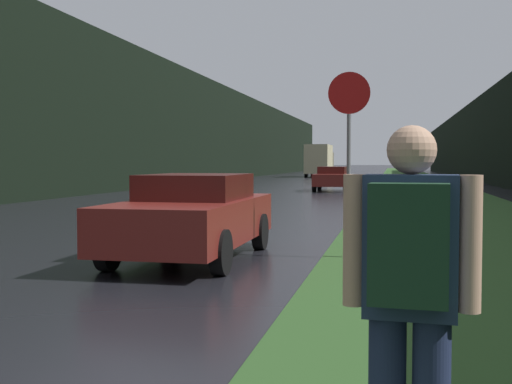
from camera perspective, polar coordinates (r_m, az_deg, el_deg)
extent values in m
cube|color=#2D5123|center=(40.99, 14.55, 0.32)|extent=(6.00, 240.00, 0.02)
cube|color=silver|center=(14.41, -10.60, -3.98)|extent=(0.12, 3.00, 0.01)
cube|color=silver|center=(21.01, -3.24, -1.84)|extent=(0.12, 3.00, 0.01)
cube|color=silver|center=(27.81, 0.56, -0.72)|extent=(0.12, 3.00, 0.01)
cube|color=black|center=(53.38, -5.29, 5.50)|extent=(2.00, 140.00, 8.53)
cube|color=black|center=(51.54, 20.80, 4.57)|extent=(2.00, 140.00, 6.98)
cylinder|color=slate|center=(11.16, 8.22, 0.49)|extent=(0.07, 0.07, 2.49)
cylinder|color=#B71414|center=(11.21, 8.28, 8.71)|extent=(0.72, 0.02, 0.72)
cube|color=navy|center=(3.13, 13.58, -4.67)|extent=(0.45, 0.27, 0.68)
sphere|color=tan|center=(3.11, 13.68, 3.66)|extent=(0.23, 0.23, 0.23)
cylinder|color=tan|center=(3.16, 8.69, -4.24)|extent=(0.11, 0.11, 0.64)
cylinder|color=tan|center=(3.13, 18.51, -4.40)|extent=(0.11, 0.11, 0.64)
cube|color=#193823|center=(2.92, 13.41, -4.54)|extent=(0.36, 0.20, 0.54)
cube|color=maroon|center=(11.04, -5.69, -2.53)|extent=(1.88, 4.61, 0.72)
cube|color=#40120F|center=(11.22, -5.35, 0.48)|extent=(1.60, 2.07, 0.43)
cylinder|color=black|center=(9.47, -3.14, -5.38)|extent=(0.20, 0.68, 0.68)
cylinder|color=black|center=(10.08, -13.04, -4.95)|extent=(0.20, 0.68, 0.68)
cylinder|color=black|center=(12.23, 0.37, -3.54)|extent=(0.20, 0.68, 0.68)
cylinder|color=black|center=(12.71, -7.57, -3.32)|extent=(0.20, 0.68, 0.68)
cube|color=maroon|center=(36.56, 6.76, 1.10)|extent=(1.78, 4.20, 0.67)
cube|color=#40120F|center=(36.76, 6.79, 1.94)|extent=(1.51, 1.89, 0.40)
cylinder|color=black|center=(35.20, 7.93, 0.55)|extent=(0.20, 0.70, 0.70)
cylinder|color=black|center=(35.36, 5.20, 0.57)|extent=(0.20, 0.70, 0.70)
cylinder|color=black|center=(37.80, 8.21, 0.69)|extent=(0.20, 0.70, 0.70)
cylinder|color=black|center=(37.95, 5.67, 0.72)|extent=(0.20, 0.70, 0.70)
cube|color=#6E684F|center=(72.65, 5.95, 2.62)|extent=(2.31, 2.12, 2.28)
cube|color=tan|center=(68.67, 5.60, 2.93)|extent=(2.43, 5.89, 3.04)
cylinder|color=black|center=(72.59, 5.02, 1.76)|extent=(0.28, 0.90, 0.90)
cylinder|color=black|center=(72.34, 6.84, 1.74)|extent=(0.28, 0.90, 0.90)
cylinder|color=black|center=(67.36, 4.48, 1.68)|extent=(0.28, 0.90, 0.90)
cylinder|color=black|center=(67.10, 6.43, 1.67)|extent=(0.28, 0.90, 0.90)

